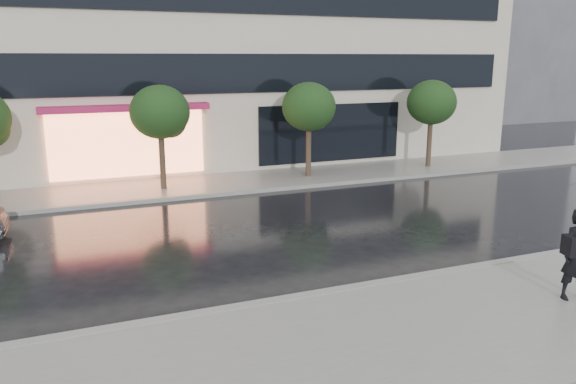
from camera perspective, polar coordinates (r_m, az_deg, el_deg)
ground at (r=13.63m, az=7.80°, el=-7.92°), size 120.00×120.00×0.00m
sidewalk_near at (r=11.16m, az=16.32°, el=-13.07°), size 60.00×4.50×0.12m
sidewalk_far at (r=22.69m, az=-5.13°, el=1.02°), size 60.00×3.50×0.12m
curb_near at (r=12.81m, az=10.05°, el=-9.10°), size 60.00×0.25×0.14m
curb_far at (r=21.06m, az=-3.72°, el=0.09°), size 60.00×0.25×0.14m
bg_building_right at (r=50.77m, az=18.39°, el=16.31°), size 12.00×12.00×16.00m
tree_mid_west at (r=21.37m, az=-12.73°, el=7.74°), size 2.20×2.20×3.99m
tree_mid_east at (r=23.12m, az=2.23°, el=8.48°), size 2.20×2.20×3.99m
tree_far_east at (r=26.16m, az=14.44°, el=8.65°), size 2.20×2.20×3.99m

